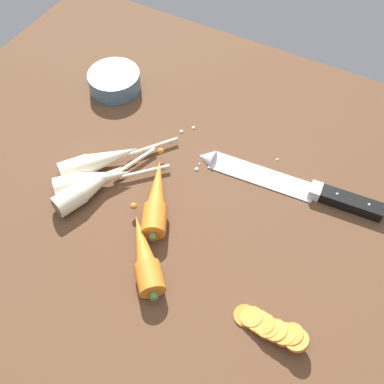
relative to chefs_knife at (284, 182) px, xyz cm
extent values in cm
cube|color=brown|center=(-13.41, -8.59, -2.65)|extent=(120.00, 90.00, 4.00)
cube|color=silver|center=(-4.20, -0.34, -0.40)|extent=(20.29, 6.02, 0.50)
cone|color=silver|center=(-15.36, -1.26, -0.40)|extent=(3.31, 4.19, 3.96)
cube|color=silver|center=(5.77, 0.47, 0.45)|extent=(2.23, 3.09, 2.20)
cube|color=black|center=(12.25, 1.00, 0.45)|extent=(11.19, 3.69, 2.20)
sphere|color=silver|center=(9.46, 0.77, 1.55)|extent=(0.50, 0.50, 0.50)
sphere|color=silver|center=(15.04, 1.23, 1.55)|extent=(0.50, 0.50, 0.50)
cylinder|color=orange|center=(-16.00, -19.13, 1.45)|extent=(6.20, 6.74, 4.20)
cone|color=orange|center=(-18.94, -13.32, 1.45)|extent=(9.44, 13.42, 3.99)
sphere|color=orange|center=(-22.94, -5.41, 1.45)|extent=(1.20, 1.20, 1.20)
cylinder|color=#5B7F3D|center=(-14.51, -22.09, 1.45)|extent=(1.52, 1.43, 1.20)
cylinder|color=orange|center=(-11.08, -28.65, 1.45)|extent=(6.43, 6.47, 4.20)
cone|color=orange|center=(-15.12, -24.33, 1.45)|extent=(11.00, 11.36, 3.99)
sphere|color=orange|center=(-20.62, -18.45, 1.45)|extent=(1.20, 1.20, 1.20)
cylinder|color=#5B7F3D|center=(-8.98, -30.88, 1.45)|extent=(1.56, 1.55, 1.20)
cylinder|color=beige|center=(-31.26, -22.75, 1.35)|extent=(5.49, 6.13, 4.00)
cone|color=beige|center=(-28.85, -16.14, 1.35)|extent=(6.66, 9.76, 3.80)
cylinder|color=beige|center=(-26.38, -9.37, 0.45)|extent=(4.00, 9.39, 0.70)
cylinder|color=#7A6647|center=(-32.13, -25.13, 1.35)|extent=(2.73, 1.24, 2.80)
cylinder|color=beige|center=(-33.22, -20.24, 1.35)|extent=(6.30, 6.30, 4.00)
cone|color=beige|center=(-28.41, -15.40, 1.35)|extent=(8.86, 8.87, 3.80)
cylinder|color=beige|center=(-23.48, -10.45, 0.45)|extent=(7.16, 7.19, 0.70)
cylinder|color=#7A6647|center=(-34.96, -21.98, 1.35)|extent=(2.20, 2.19, 2.80)
cylinder|color=beige|center=(-34.62, -16.61, 1.35)|extent=(6.46, 6.72, 4.00)
cone|color=beige|center=(-30.06, -10.65, 1.35)|extent=(8.86, 9.94, 3.80)
cylinder|color=beige|center=(-25.38, -4.53, 0.45)|extent=(6.87, 8.68, 0.70)
cylinder|color=#7A6647|center=(-36.26, -18.76, 1.35)|extent=(2.41, 1.94, 2.80)
cylinder|color=orange|center=(4.33, -26.30, -0.30)|extent=(3.53, 3.53, 0.70)
cylinder|color=orange|center=(5.38, -26.22, -0.06)|extent=(3.53, 3.48, 1.76)
cylinder|color=orange|center=(6.56, -26.41, 0.19)|extent=(3.61, 3.54, 1.61)
cylinder|color=orange|center=(7.41, -26.58, 0.43)|extent=(3.53, 3.52, 2.03)
cylinder|color=orange|center=(8.13, -26.85, 0.68)|extent=(3.46, 3.40, 1.69)
cylinder|color=orange|center=(9.32, -26.78, 0.92)|extent=(3.55, 3.51, 1.83)
cylinder|color=orange|center=(10.70, -26.76, 1.17)|extent=(3.56, 3.55, 2.04)
cylinder|color=orange|center=(11.56, -26.41, 1.41)|extent=(3.62, 3.65, 2.21)
cylinder|color=orange|center=(12.52, -26.89, 1.66)|extent=(3.60, 3.56, 1.83)
cylinder|color=slate|center=(-41.86, 6.91, 1.35)|extent=(11.00, 11.00, 4.00)
cylinder|color=#3E5C6C|center=(-41.86, 6.91, 1.83)|extent=(8.80, 8.80, 2.80)
sphere|color=beige|center=(-15.67, -4.63, -0.24)|extent=(0.82, 0.82, 0.82)
sphere|color=beige|center=(-2.56, 1.87, -0.44)|extent=(0.43, 0.43, 0.43)
sphere|color=beige|center=(-15.83, -3.18, -0.43)|extent=(0.44, 0.44, 0.44)
sphere|color=beige|center=(-4.17, -1.43, -0.28)|extent=(0.74, 0.74, 0.74)
sphere|color=beige|center=(-22.92, 2.44, -0.24)|extent=(0.82, 0.82, 0.82)
sphere|color=beige|center=(-9.64, -2.63, -0.38)|extent=(0.55, 0.55, 0.55)
sphere|color=beige|center=(-23.48, -0.90, -0.35)|extent=(0.60, 0.60, 0.60)
sphere|color=beige|center=(-3.20, 4.90, -0.37)|extent=(0.57, 0.57, 0.57)
sphere|color=beige|center=(-3.82, 0.08, -0.30)|extent=(0.70, 0.70, 0.70)
sphere|color=beige|center=(-21.31, 4.51, -0.28)|extent=(0.74, 0.74, 0.74)
camera|label=1|loc=(9.54, -52.75, 67.34)|focal=43.12mm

